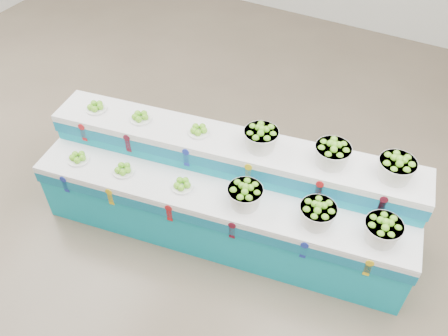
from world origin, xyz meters
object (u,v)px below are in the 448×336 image
(display_stand, at_px, (224,194))
(basket_lower_left, at_px, (245,195))
(plate_upper_mid, at_px, (140,116))
(basket_upper_right, at_px, (396,168))

(display_stand, xyz_separation_m, basket_lower_left, (0.31, -0.18, 0.32))
(display_stand, height_order, plate_upper_mid, plate_upper_mid)
(display_stand, bearing_deg, basket_upper_right, 8.76)
(plate_upper_mid, bearing_deg, display_stand, -4.29)
(display_stand, relative_size, basket_lower_left, 11.42)
(plate_upper_mid, bearing_deg, basket_lower_left, -11.15)
(plate_upper_mid, relative_size, basket_upper_right, 0.67)
(basket_upper_right, bearing_deg, display_stand, -162.08)
(basket_upper_right, bearing_deg, plate_upper_mid, -170.85)
(display_stand, relative_size, plate_upper_mid, 17.16)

